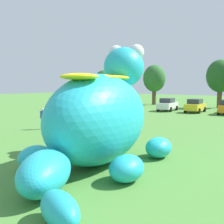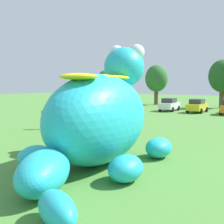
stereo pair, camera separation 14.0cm
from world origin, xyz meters
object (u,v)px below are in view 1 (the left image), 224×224
Objects in this scene: spectator_near_inflatable at (43,119)px; giant_inflatable_creature at (100,117)px; car_white at (168,104)px; car_yellow at (195,106)px; spectator_mid_field at (136,116)px.

giant_inflatable_creature is at bearing -27.68° from spectator_near_inflatable.
car_white is 3.75m from car_yellow.
giant_inflatable_creature reaches higher than car_yellow.
giant_inflatable_creature is at bearing -79.05° from car_yellow.
spectator_near_inflatable is (-9.96, 5.22, -1.29)m from giant_inflatable_creature.
giant_inflatable_creature is 2.53× the size of car_white.
car_yellow is 21.26m from spectator_near_inflatable.
car_white is 2.50× the size of spectator_mid_field.
car_white reaches higher than spectator_mid_field.
car_yellow is 2.46× the size of spectator_mid_field.
giant_inflatable_creature is 12.56m from spectator_mid_field.
giant_inflatable_creature is at bearing -71.20° from car_white.
giant_inflatable_creature is 27.21m from car_white.
spectator_mid_field is (4.95, 6.22, 0.00)m from spectator_near_inflatable.
car_yellow is 14.46m from spectator_mid_field.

